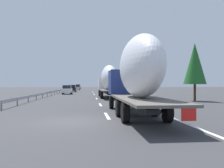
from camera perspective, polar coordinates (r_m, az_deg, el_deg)
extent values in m
plane|color=#38383A|center=(52.77, -6.43, -2.24)|extent=(260.00, 260.00, 0.00)
cube|color=white|center=(14.90, -1.21, -7.63)|extent=(3.20, 0.20, 0.01)
cube|color=white|center=(22.94, -2.81, -4.99)|extent=(3.20, 0.20, 0.01)
cube|color=white|center=(32.89, -3.70, -3.52)|extent=(3.20, 0.20, 0.01)
cube|color=white|center=(46.49, -4.30, -2.52)|extent=(3.20, 0.20, 0.01)
cube|color=white|center=(56.11, -4.55, -2.11)|extent=(3.20, 0.20, 0.01)
cube|color=white|center=(69.02, -4.77, -1.74)|extent=(3.20, 0.20, 0.01)
cube|color=white|center=(68.06, -4.76, -1.76)|extent=(3.20, 0.20, 0.01)
cube|color=white|center=(57.96, -0.92, -2.05)|extent=(110.00, 0.20, 0.01)
cube|color=silver|center=(39.70, -1.45, 0.16)|extent=(2.40, 2.50, 1.90)
cube|color=black|center=(40.80, -1.57, 0.86)|extent=(0.08, 2.12, 0.80)
cube|color=#262628|center=(36.76, -1.11, -2.12)|extent=(10.93, 0.70, 0.24)
cube|color=#59544C|center=(33.79, -0.70, -1.50)|extent=(9.48, 2.50, 0.12)
ellipsoid|color=white|center=(33.77, -0.70, 1.57)|extent=(7.20, 2.20, 3.49)
cube|color=red|center=(29.19, 1.46, -2.19)|extent=(0.04, 0.56, 0.56)
cylinder|color=black|center=(39.66, -3.04, -2.19)|extent=(1.04, 0.30, 1.04)
cylinder|color=black|center=(39.82, 0.12, -2.18)|extent=(1.04, 0.30, 1.04)
cylinder|color=black|center=(34.93, -2.67, -2.47)|extent=(1.04, 0.35, 1.04)
cylinder|color=black|center=(35.12, 0.92, -2.46)|extent=(1.04, 0.35, 1.04)
cylinder|color=black|center=(32.54, -2.45, -2.64)|extent=(1.04, 0.35, 1.04)
cylinder|color=black|center=(32.74, 1.40, -2.63)|extent=(1.04, 0.35, 1.04)
cube|color=navy|center=(19.29, 3.11, 0.47)|extent=(2.40, 2.50, 1.90)
cube|color=black|center=(20.38, 2.63, 1.84)|extent=(0.08, 2.12, 0.80)
cube|color=#262628|center=(16.39, 4.72, -4.61)|extent=(11.00, 0.70, 0.24)
cube|color=#59544C|center=(13.43, 7.04, -3.59)|extent=(9.56, 2.50, 0.12)
ellipsoid|color=white|center=(13.70, 6.80, 4.17)|extent=(6.59, 2.20, 3.55)
cube|color=red|center=(9.16, 17.95, -6.71)|extent=(0.04, 0.56, 0.56)
cylinder|color=black|center=(19.20, -0.14, -4.40)|extent=(1.04, 0.30, 1.04)
cylinder|color=black|center=(19.54, 6.31, -4.32)|extent=(1.04, 0.30, 1.04)
cylinder|color=black|center=(14.47, 1.71, -5.80)|extent=(1.04, 0.35, 1.04)
cylinder|color=black|center=(14.91, 10.16, -5.63)|extent=(1.04, 0.35, 1.04)
cylinder|color=black|center=(12.11, 3.20, -6.91)|extent=(1.04, 0.35, 1.04)
cylinder|color=black|center=(12.64, 13.17, -6.63)|extent=(1.04, 0.35, 1.04)
cube|color=black|center=(63.81, -9.45, -1.21)|extent=(4.51, 1.77, 0.84)
cube|color=black|center=(63.46, -9.47, -0.53)|extent=(2.48, 1.56, 0.68)
cylinder|color=black|center=(65.27, -10.06, -1.55)|extent=(0.64, 0.22, 0.64)
cylinder|color=black|center=(65.17, -8.68, -1.56)|extent=(0.64, 0.22, 0.64)
cylinder|color=black|center=(62.48, -10.26, -1.62)|extent=(0.64, 0.22, 0.64)
cylinder|color=black|center=(62.38, -8.81, -1.62)|extent=(0.64, 0.22, 0.64)
cube|color=white|center=(49.18, -10.71, -1.53)|extent=(4.47, 1.80, 0.84)
cube|color=black|center=(48.84, -10.75, -0.67)|extent=(2.46, 1.59, 0.65)
cylinder|color=black|center=(50.65, -11.48, -1.97)|extent=(0.64, 0.22, 0.64)
cylinder|color=black|center=(50.52, -9.67, -1.97)|extent=(0.64, 0.22, 0.64)
cylinder|color=black|center=(47.89, -11.81, -2.07)|extent=(0.64, 0.22, 0.64)
cylinder|color=black|center=(47.75, -9.90, -2.08)|extent=(0.64, 0.22, 0.64)
cube|color=red|center=(101.92, -8.11, -0.80)|extent=(4.36, 1.86, 0.84)
cube|color=black|center=(101.59, -8.12, -0.34)|extent=(2.40, 1.64, 0.81)
cylinder|color=black|center=(103.31, -8.54, -1.03)|extent=(0.64, 0.22, 0.64)
cylinder|color=black|center=(103.25, -7.62, -1.03)|extent=(0.64, 0.22, 0.64)
cylinder|color=black|center=(100.62, -8.61, -1.05)|extent=(0.64, 0.22, 0.64)
cylinder|color=black|center=(100.55, -7.67, -1.05)|extent=(0.64, 0.22, 0.64)
cube|color=#ADB2B7|center=(84.59, -8.42, -0.94)|extent=(4.61, 1.75, 0.84)
cube|color=black|center=(84.24, -8.43, -0.45)|extent=(2.54, 1.54, 0.61)
cylinder|color=black|center=(86.07, -8.89, -1.21)|extent=(0.64, 0.22, 0.64)
cylinder|color=black|center=(85.99, -7.86, -1.21)|extent=(0.64, 0.22, 0.64)
cylinder|color=black|center=(83.21, -9.00, -1.24)|extent=(0.64, 0.22, 0.64)
cylinder|color=black|center=(83.14, -7.93, -1.25)|extent=(0.64, 0.22, 0.64)
cylinder|color=gray|center=(55.18, 0.57, -0.99)|extent=(0.10, 0.10, 2.23)
cube|color=#2D569E|center=(55.18, 0.57, 0.53)|extent=(0.06, 0.90, 0.70)
cylinder|color=#472D19|center=(82.67, 0.94, -0.81)|extent=(0.31, 0.31, 1.91)
cone|color=#286B2D|center=(82.72, 0.94, 1.85)|extent=(3.48, 3.48, 5.78)
cylinder|color=#472D19|center=(101.15, 0.31, -0.81)|extent=(0.33, 0.33, 1.49)
cone|color=#286B2D|center=(101.15, 0.31, 0.78)|extent=(3.10, 3.10, 4.09)
cylinder|color=#472D19|center=(29.63, 19.27, -1.96)|extent=(0.28, 0.28, 1.99)
cone|color=#1E5B23|center=(29.72, 19.26, 4.67)|extent=(2.65, 2.65, 4.87)
cube|color=#9EA0A5|center=(56.14, -12.53, -1.50)|extent=(94.00, 0.06, 0.32)
cube|color=slate|center=(20.14, -25.04, -4.82)|extent=(0.10, 0.10, 0.60)
cube|color=slate|center=(24.02, -21.81, -4.06)|extent=(0.10, 0.10, 0.60)
cube|color=slate|center=(27.97, -19.49, -3.50)|extent=(0.10, 0.10, 0.60)
cube|color=slate|center=(31.94, -17.74, -3.08)|extent=(0.10, 0.10, 0.60)
cube|color=slate|center=(35.95, -16.39, -2.75)|extent=(0.10, 0.10, 0.60)
cube|color=slate|center=(39.97, -15.30, -2.49)|extent=(0.10, 0.10, 0.60)
cube|color=slate|center=(44.00, -14.42, -2.27)|extent=(0.10, 0.10, 0.60)
cube|color=slate|center=(48.04, -13.68, -2.09)|extent=(0.10, 0.10, 0.60)
cube|color=slate|center=(52.09, -13.06, -1.94)|extent=(0.10, 0.10, 0.60)
cube|color=slate|center=(56.14, -12.53, -1.81)|extent=(0.10, 0.10, 0.60)
cube|color=slate|center=(60.20, -12.07, -1.69)|extent=(0.10, 0.10, 0.60)
cube|color=slate|center=(64.26, -11.67, -1.59)|extent=(0.10, 0.10, 0.60)
cube|color=slate|center=(68.33, -11.31, -1.50)|extent=(0.10, 0.10, 0.60)
cube|color=slate|center=(72.40, -11.00, -1.43)|extent=(0.10, 0.10, 0.60)
cube|color=slate|center=(76.47, -10.72, -1.36)|extent=(0.10, 0.10, 0.60)
cube|color=slate|center=(80.54, -10.47, -1.30)|extent=(0.10, 0.10, 0.60)
cube|color=slate|center=(84.61, -10.24, -1.24)|extent=(0.10, 0.10, 0.60)
cube|color=slate|center=(88.69, -10.03, -1.19)|extent=(0.10, 0.10, 0.60)
cube|color=slate|center=(92.76, -9.84, -1.14)|extent=(0.10, 0.10, 0.60)
cube|color=slate|center=(96.84, -9.67, -1.10)|extent=(0.10, 0.10, 0.60)
cube|color=slate|center=(100.91, -9.51, -1.06)|extent=(0.10, 0.10, 0.60)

